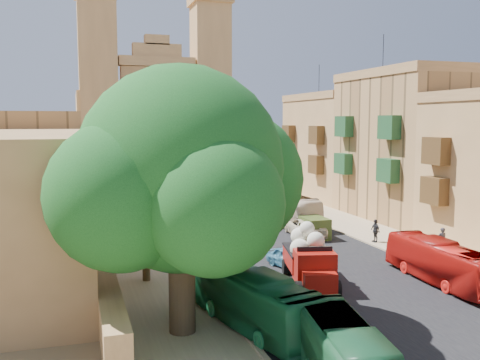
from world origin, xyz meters
TOP-DOWN VIEW (x-y plane):
  - ground at (0.00, 0.00)m, footprint 260.00×260.00m
  - road_surface at (0.00, 30.00)m, footprint 14.00×140.00m
  - sidewalk_east at (9.50, 30.00)m, footprint 5.00×140.00m
  - sidewalk_west at (-9.50, 30.00)m, footprint 5.00×140.00m
  - kerb_east at (7.00, 30.00)m, footprint 0.25×140.00m
  - kerb_west at (-7.00, 30.00)m, footprint 0.25×140.00m
  - townhouse_c at (15.95, 25.00)m, footprint 9.00×14.00m
  - townhouse_d at (15.95, 39.00)m, footprint 9.00×14.00m
  - west_wall at (-12.50, 20.00)m, footprint 1.00×40.00m
  - west_building_low at (-18.00, 18.00)m, footprint 10.00×28.00m
  - west_building_mid at (-18.00, 44.00)m, footprint 10.00×22.00m
  - church at (-0.00, 78.61)m, footprint 28.00×22.50m
  - ficus_tree at (-9.40, 4.01)m, footprint 11.49×10.57m
  - street_tree_a at (-10.00, 12.00)m, footprint 3.66×3.66m
  - street_tree_b at (-10.00, 24.00)m, footprint 3.46×3.46m
  - street_tree_c at (-10.00, 36.00)m, footprint 2.88×2.88m
  - street_tree_d at (-10.00, 48.00)m, footprint 3.28×3.28m
  - red_truck at (-1.43, 8.47)m, footprint 3.49×6.18m
  - olive_pickup at (4.00, 20.00)m, footprint 1.85×3.98m
  - bus_green_north at (-6.50, 3.85)m, footprint 4.13×9.42m
  - bus_red_east at (5.80, 6.52)m, footprint 2.27×8.61m
  - bus_cream_east at (4.00, 25.68)m, footprint 2.90×10.47m
  - car_blue_a at (-1.12, 11.95)m, footprint 2.39×3.90m
  - car_white_a at (-2.74, 33.48)m, footprint 1.94×3.54m
  - car_cream at (3.61, 20.29)m, footprint 3.07×5.43m
  - car_dkblue at (-5.00, 41.52)m, footprint 2.90×4.34m
  - car_white_b at (4.28, 35.93)m, footprint 2.13×3.56m
  - car_blue_b at (-4.32, 61.81)m, footprint 2.29×3.92m
  - pedestrian_a at (10.29, 12.26)m, footprint 0.70×0.49m
  - pedestrian_c at (7.78, 16.69)m, footprint 0.47×1.04m

SIDE VIEW (x-z plane):
  - ground at x=0.00m, z-range 0.00..0.00m
  - road_surface at x=0.00m, z-range 0.00..0.01m
  - sidewalk_east at x=9.50m, z-range 0.00..0.01m
  - sidewalk_west at x=-9.50m, z-range 0.00..0.01m
  - kerb_east at x=7.00m, z-range 0.00..0.12m
  - kerb_west at x=-7.00m, z-range 0.00..0.12m
  - car_white_a at x=-2.74m, z-range 0.00..1.10m
  - car_white_b at x=4.28m, z-range 0.00..1.14m
  - car_dkblue at x=-5.00m, z-range 0.00..1.17m
  - car_blue_b at x=-4.32m, z-range 0.00..1.22m
  - car_blue_a at x=-1.12m, z-range 0.00..1.24m
  - car_cream at x=3.61m, z-range 0.00..1.43m
  - olive_pickup at x=4.00m, z-range -0.02..1.62m
  - pedestrian_c at x=7.78m, z-range 0.00..1.75m
  - west_wall at x=-12.50m, z-range 0.00..1.80m
  - pedestrian_a at x=10.29m, z-range 0.00..1.82m
  - bus_red_east at x=5.80m, z-range 0.00..2.38m
  - bus_green_north at x=-6.50m, z-range 0.00..2.56m
  - bus_cream_east at x=4.00m, z-range 0.00..2.89m
  - red_truck at x=-1.43m, z-range -0.21..3.22m
  - street_tree_c at x=-10.00m, z-range 0.74..5.18m
  - street_tree_d at x=-10.00m, z-range 0.85..5.90m
  - street_tree_b at x=-10.00m, z-range 0.90..6.23m
  - street_tree_a at x=-10.00m, z-range 0.96..6.58m
  - west_building_low at x=-18.00m, z-range 0.00..8.40m
  - west_building_mid at x=-18.00m, z-range 0.00..10.00m
  - townhouse_d at x=15.95m, z-range -1.79..14.11m
  - ficus_tree at x=-9.40m, z-range 1.05..12.53m
  - townhouse_c at x=15.95m, z-range -1.79..15.61m
  - church at x=0.00m, z-range -8.63..27.67m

